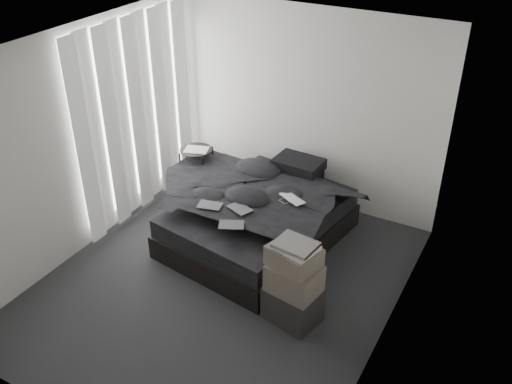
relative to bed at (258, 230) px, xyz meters
The scene contains 25 objects.
floor 0.92m from the bed, 88.44° to the right, with size 3.60×4.20×0.01m, color #29292B.
ceiling 2.62m from the bed, 88.44° to the right, with size 3.60×4.20×0.01m, color white.
wall_back 1.66m from the bed, 88.82° to the left, with size 3.60×0.01×2.60m, color silver.
wall_front 3.22m from the bed, 89.53° to the right, with size 3.60×0.01×2.60m, color silver.
wall_left 2.30m from the bed, 152.93° to the right, with size 0.01×4.20×2.60m, color silver.
wall_right 2.34m from the bed, 26.44° to the right, with size 0.01×4.20×2.60m, color silver.
window_left 2.13m from the bed, behind, with size 0.02×2.00×2.30m, color white.
curtain_left 2.05m from the bed, behind, with size 0.06×2.12×2.48m, color white.
bed is the anchor object (origin of this frame).
mattress 0.26m from the bed, 90.00° to the left, with size 1.54×2.05×0.23m, color black.
duvet 0.50m from the bed, 98.88° to the right, with size 1.56×1.81×0.25m, color black.
pillow_lower 0.93m from the bed, 84.70° to the left, with size 0.64×0.43×0.14m, color black.
pillow_upper 0.99m from the bed, 79.65° to the left, with size 0.60×0.41×0.13m, color black.
laptop 0.74m from the bed, ahead, with size 0.34×0.22×0.03m, color silver.
comic_a 0.88m from the bed, 123.32° to the right, with size 0.27×0.17×0.01m, color black.
comic_b 0.75m from the bed, 91.75° to the right, with size 0.27×0.17×0.01m, color black.
comic_c 0.98m from the bed, 84.46° to the right, with size 0.27×0.17×0.01m, color black.
side_stand 1.25m from the bed, 160.18° to the left, with size 0.42×0.42×0.78m, color black.
papers 1.37m from the bed, 160.39° to the left, with size 0.30×0.22×0.02m, color white.
floor_books 1.13m from the bed, 166.30° to the right, with size 0.16×0.23×0.16m, color black.
box_lower 1.41m from the bed, 47.20° to the right, with size 0.52×0.41×0.38m, color black.
box_mid 1.47m from the bed, 47.33° to the right, with size 0.48×0.38×0.29m, color #60564B.
box_upper 1.53m from the bed, 47.46° to the right, with size 0.46×0.37×0.20m, color #60564B.
art_book_white 1.60m from the bed, 47.20° to the right, with size 0.39×0.32×0.04m, color silver.
art_book_snake 1.63m from the bed, 47.33° to the right, with size 0.38×0.30×0.04m, color silver.
Camera 1 is at (2.69, -4.11, 4.10)m, focal length 40.00 mm.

